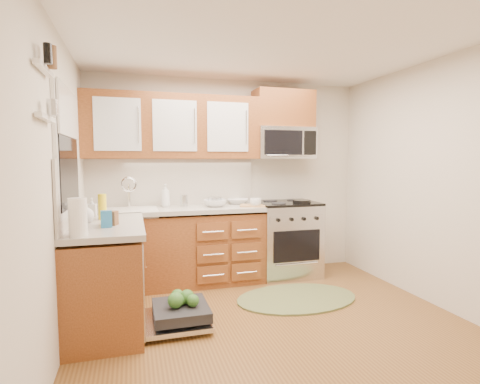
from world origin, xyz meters
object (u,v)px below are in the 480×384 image
object	(u,v)px
sink	(130,220)
dishwasher	(176,316)
stock_pot	(215,201)
bowl_a	(238,201)
skillet	(302,202)
range	(286,238)
cup	(256,203)
microwave	(284,143)
bowl_b	(215,203)
rug	(297,298)
cutting_board	(253,206)
upper_cabinets	(173,127)
paper_towel_roll	(78,217)

from	to	relation	value
sink	dishwasher	world-z (taller)	sink
stock_pot	bowl_a	size ratio (longest dim) A/B	0.66
dishwasher	stock_pot	world-z (taller)	stock_pot
skillet	stock_pot	xyz separation A→B (m)	(-1.04, 0.26, 0.01)
range	cup	distance (m)	0.72
stock_pot	microwave	bearing A→B (deg)	3.09
skillet	bowl_b	bearing A→B (deg)	171.52
rug	skillet	world-z (taller)	skillet
cutting_board	bowl_b	distance (m)	0.46
microwave	stock_pot	size ratio (longest dim) A/B	4.31
dishwasher	rug	xyz separation A→B (m)	(1.31, 0.30, -0.09)
range	bowl_a	xyz separation A→B (m)	(-0.60, 0.17, 0.48)
upper_cabinets	dishwasher	bearing A→B (deg)	-96.04
microwave	rug	distance (m)	1.95
sink	bowl_a	size ratio (longest dim) A/B	2.33
paper_towel_roll	rug	bearing A→B (deg)	16.91
dishwasher	bowl_a	xyz separation A→B (m)	(0.94, 1.30, 0.86)
sink	bowl_a	distance (m)	1.35
dishwasher	rug	world-z (taller)	dishwasher
paper_towel_roll	bowl_a	distance (m)	2.34
dishwasher	paper_towel_roll	bearing A→B (deg)	-156.61
bowl_a	cup	bearing A→B (deg)	-71.05
microwave	rug	world-z (taller)	microwave
skillet	stock_pot	distance (m)	1.07
sink	bowl_b	world-z (taller)	bowl_b
range	rug	xyz separation A→B (m)	(-0.23, -0.83, -0.46)
cutting_board	bowl_b	size ratio (longest dim) A/B	1.10
microwave	cup	xyz separation A→B (m)	(-0.48, -0.30, -0.72)
rug	paper_towel_roll	size ratio (longest dim) A/B	4.62
sink	skillet	bearing A→B (deg)	-4.91
stock_pot	cutting_board	bearing A→B (deg)	-26.25
sink	range	bearing A→B (deg)	0.30
bowl_b	stock_pot	bearing A→B (deg)	78.84
sink	bowl_a	xyz separation A→B (m)	(1.33, 0.18, 0.16)
dishwasher	paper_towel_roll	size ratio (longest dim) A/B	2.45
range	stock_pot	distance (m)	1.05
cutting_board	bowl_a	xyz separation A→B (m)	(-0.10, 0.31, 0.02)
upper_cabinets	range	bearing A→B (deg)	-5.89
sink	dishwasher	distance (m)	1.38
range	stock_pot	world-z (taller)	stock_pot
paper_towel_roll	sink	bearing A→B (deg)	76.34
sink	skillet	xyz separation A→B (m)	(2.05, -0.18, 0.17)
bowl_b	microwave	bearing A→B (deg)	8.93
stock_pot	cutting_board	distance (m)	0.47
upper_cabinets	stock_pot	world-z (taller)	upper_cabinets
microwave	bowl_b	world-z (taller)	microwave
range	dishwasher	size ratio (longest dim) A/B	1.36
sink	skillet	world-z (taller)	skillet
sink	stock_pot	world-z (taller)	stock_pot
skillet	cup	bearing A→B (deg)	179.43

